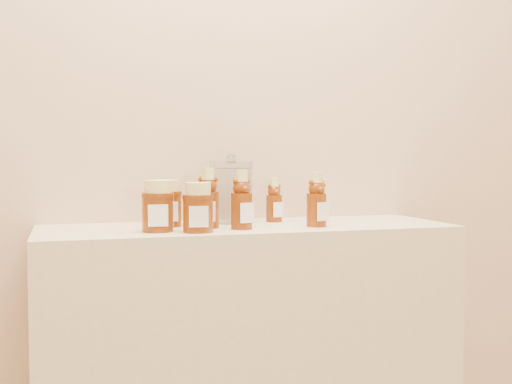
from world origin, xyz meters
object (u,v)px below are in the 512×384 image
object	(u,v)px
display_table	(248,377)
glass_canister	(231,189)
honey_jar_left	(158,206)
bear_bottle_front_left	(242,196)
bear_bottle_back_left	(208,194)

from	to	relation	value
display_table	glass_canister	xyz separation A→B (m)	(-0.03, 0.09, 0.55)
honey_jar_left	glass_canister	bearing A→B (deg)	40.42
bear_bottle_front_left	honey_jar_left	world-z (taller)	bear_bottle_front_left
bear_bottle_back_left	glass_canister	xyz separation A→B (m)	(0.10, 0.12, 0.01)
bear_bottle_back_left	honey_jar_left	xyz separation A→B (m)	(-0.15, -0.05, -0.03)
display_table	bear_bottle_back_left	size ratio (longest dim) A/B	6.23
bear_bottle_back_left	bear_bottle_front_left	bearing A→B (deg)	-18.89
bear_bottle_front_left	glass_canister	size ratio (longest dim) A/B	0.91
display_table	honey_jar_left	xyz separation A→B (m)	(-0.27, -0.07, 0.52)
bear_bottle_back_left	honey_jar_left	bearing A→B (deg)	-146.34
display_table	glass_canister	distance (m)	0.56
honey_jar_left	bear_bottle_back_left	bearing A→B (deg)	24.52
bear_bottle_back_left	glass_canister	distance (m)	0.15
glass_canister	bear_bottle_front_left	bearing A→B (deg)	-95.25
display_table	bear_bottle_back_left	xyz separation A→B (m)	(-0.12, -0.03, 0.55)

